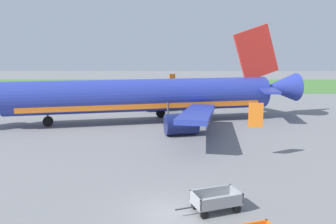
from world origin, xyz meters
The scene contains 4 objects.
ground_plane centered at (0.00, 0.00, 0.00)m, with size 220.00×220.00×0.00m, color slate.
grass_strip centered at (0.00, 61.62, 0.03)m, with size 220.00×28.00×0.06m, color #477A38.
airplane centered at (-2.16, 22.58, 3.05)m, with size 37.41×30.25×11.34m.
baggage_cart_second_in_row centered at (2.41, 0.35, 0.60)m, with size 3.59×2.16×1.07m.
Camera 1 is at (-0.02, -16.61, 8.55)m, focal length 36.74 mm.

